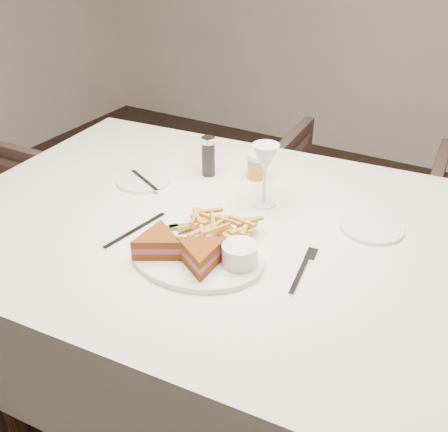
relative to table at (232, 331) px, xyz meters
name	(u,v)px	position (x,y,z in m)	size (l,w,h in m)	color
table	(232,331)	(0.00, 0.00, 0.00)	(1.53, 1.02, 0.75)	silver
chair_far	(350,207)	(0.07, 0.94, -0.03)	(0.67, 0.63, 0.69)	#49342C
table_setting	(218,222)	(-0.01, -0.06, 0.41)	(0.82, 0.61, 0.18)	white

